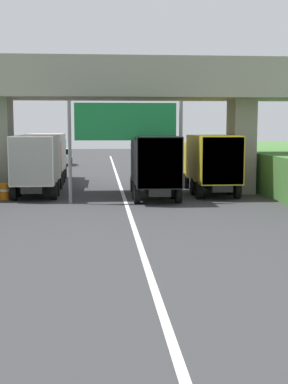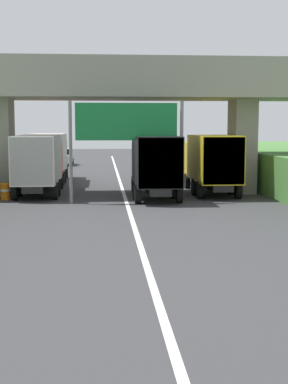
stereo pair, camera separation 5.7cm
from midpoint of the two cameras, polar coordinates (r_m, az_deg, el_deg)
lane_centre_stripe at (r=25.00m, az=-1.67°, el=-2.13°), size 0.20×96.14×0.01m
overpass_bridge at (r=31.75m, az=-2.36°, el=10.33°), size 40.00×4.80×7.74m
overhead_highway_sign at (r=27.73m, az=-2.02°, el=6.75°), size 5.88×0.18×5.24m
truck_green at (r=39.02m, az=-10.17°, el=3.87°), size 2.44×7.30×3.44m
truck_red at (r=31.76m, az=-11.15°, el=3.17°), size 2.44×7.30×3.44m
truck_yellow at (r=32.02m, az=6.94°, el=3.28°), size 2.44×7.30×3.44m
truck_black at (r=29.93m, az=0.95°, el=3.08°), size 2.44×7.30×3.44m
car_white at (r=56.21m, az=-8.65°, el=3.70°), size 1.86×4.10×1.72m
construction_barrel_5 at (r=30.11m, az=-14.57°, el=0.07°), size 0.57×0.57×0.90m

